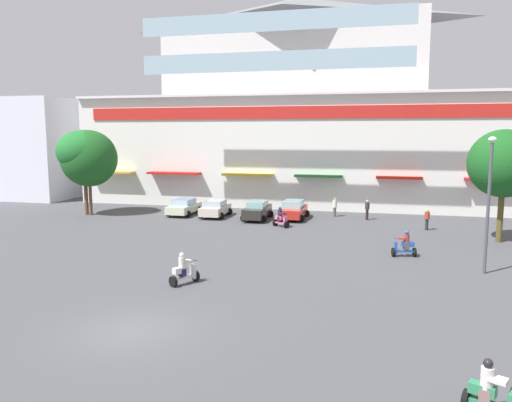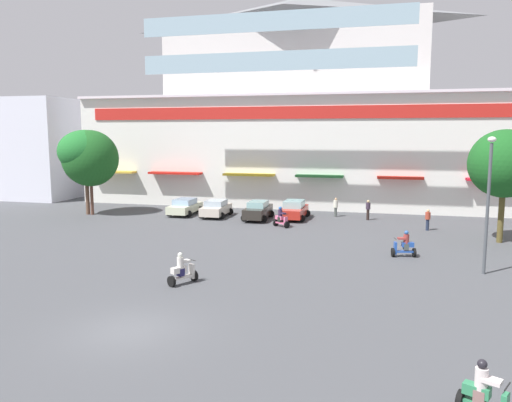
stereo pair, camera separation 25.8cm
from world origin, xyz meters
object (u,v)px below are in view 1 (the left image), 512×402
Objects in this scene: pedestrian_0 at (427,218)px; scooter_rider_1 at (405,246)px; scooter_rider_2 at (490,393)px; streetlamp_near at (489,195)px; parked_car_1 at (215,208)px; scooter_rider_3 at (281,219)px; pedestrian_1 at (367,209)px; parked_car_0 at (184,207)px; parked_car_3 at (293,210)px; pedestrian_2 at (335,206)px; plaza_tree_0 at (84,152)px; plaza_tree_3 at (504,164)px; scooter_rider_5 at (184,271)px; plaza_tree_2 at (89,158)px; parked_car_2 at (257,210)px.

scooter_rider_1 is at bearing -102.97° from pedestrian_0.
scooter_rider_1 is 16.83m from scooter_rider_2.
streetlamp_near is (1.80, -11.50, 3.18)m from pedestrian_0.
parked_car_1 is 32.07m from scooter_rider_2.
pedestrian_1 is (6.38, 4.88, 0.30)m from scooter_rider_3.
parked_car_0 is 26.22m from streetlamp_near.
parked_car_0 is 0.97× the size of parked_car_3.
pedestrian_2 reaches higher than parked_car_0.
scooter_rider_3 is (-0.34, -3.85, -0.13)m from parked_car_3.
parked_car_0 is at bearing 12.75° from plaza_tree_0.
pedestrian_2 reaches higher than parked_car_1.
plaza_tree_3 is at bearing 41.61° from scooter_rider_1.
scooter_rider_5 is 0.94× the size of pedestrian_1.
scooter_rider_1 is 5.80m from streetlamp_near.
pedestrian_1 is (-3.66, 29.09, 0.34)m from scooter_rider_2.
scooter_rider_1 is at bearing -68.85° from pedestrian_2.
plaza_tree_2 is 28.05m from scooter_rider_1.
parked_car_0 is 15.84m from pedestrian_1.
pedestrian_0 is (0.76, 25.58, 0.28)m from scooter_rider_2.
plaza_tree_2 reaches higher than scooter_rider_3.
streetlamp_near is at bearing -32.17° from parked_car_0.
pedestrian_2 reaches higher than parked_car_2.
parked_car_0 is 2.79× the size of scooter_rider_2.
scooter_rider_2 is at bearing -85.68° from scooter_rider_1.
plaza_tree_3 is 1.70× the size of parked_car_3.
parked_car_0 is at bearing 172.79° from parked_car_1.
parked_car_1 is (11.47, 1.52, -4.84)m from plaza_tree_0.
pedestrian_1 reaches higher than parked_car_3.
pedestrian_1 is at bearing 141.59° from pedestrian_0.
streetlamp_near is at bearing -40.68° from parked_car_2.
plaza_tree_0 reaches higher than scooter_rider_2.
plaza_tree_3 reaches higher than pedestrian_2.
pedestrian_0 is (12.54, 16.86, 0.24)m from scooter_rider_5.
pedestrian_1 reaches higher than pedestrian_2.
plaza_tree_0 is at bearing -169.23° from pedestrian_2.
pedestrian_1 is at bearing 9.70° from parked_car_3.
plaza_tree_0 is 4.72× the size of pedestrian_0.
scooter_rider_3 is 0.95× the size of pedestrian_1.
pedestrian_1 is at bearing -20.28° from pedestrian_2.
pedestrian_1 is (12.76, 1.54, 0.21)m from parked_car_1.
parked_car_0 is 2.69× the size of scooter_rider_1.
parked_car_1 is 0.58× the size of streetlamp_near.
plaza_tree_3 is 1.06× the size of streetlamp_near.
scooter_rider_3 reaches higher than scooter_rider_2.
scooter_rider_3 is at bearing -121.56° from pedestrian_2.
plaza_tree_3 is 4.75× the size of scooter_rider_5.
plaza_tree_0 is at bearing -172.43° from parked_car_1.
pedestrian_0 is at bearing -6.48° from parked_car_2.
plaza_tree_0 is 1.00× the size of plaza_tree_2.
parked_car_2 is 2.85× the size of scooter_rider_2.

